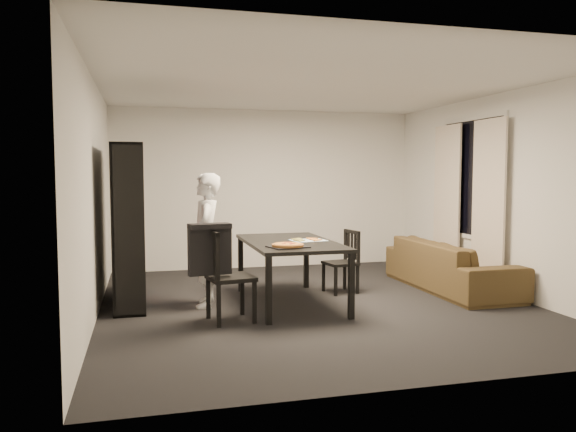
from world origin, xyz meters
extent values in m
cube|color=black|center=(0.00, 0.00, 0.00)|extent=(5.00, 5.50, 0.01)
cube|color=white|center=(0.00, 0.00, 2.60)|extent=(5.00, 5.50, 0.01)
cube|color=white|center=(0.00, 2.75, 1.30)|extent=(5.00, 0.01, 2.60)
cube|color=white|center=(0.00, -2.75, 1.30)|extent=(5.00, 0.01, 2.60)
cube|color=white|center=(-2.50, 0.00, 1.30)|extent=(0.01, 5.50, 2.60)
cube|color=white|center=(2.50, 0.00, 1.30)|extent=(0.01, 5.50, 2.60)
cube|color=black|center=(2.48, 0.60, 1.50)|extent=(0.02, 1.40, 1.60)
cube|color=white|center=(2.48, 0.60, 1.50)|extent=(0.03, 1.52, 1.72)
cube|color=beige|center=(2.40, 0.08, 1.15)|extent=(0.03, 0.70, 2.25)
cube|color=beige|center=(2.40, 1.12, 1.15)|extent=(0.03, 0.70, 2.25)
cube|color=black|center=(-2.16, 0.60, 0.95)|extent=(0.35, 1.50, 1.90)
cube|color=black|center=(-0.30, 0.06, 0.74)|extent=(1.01, 1.82, 0.04)
cube|color=black|center=(-0.75, -0.80, 0.36)|extent=(0.06, 0.06, 0.72)
cube|color=black|center=(0.16, -0.80, 0.36)|extent=(0.06, 0.06, 0.72)
cube|color=black|center=(-0.75, 0.92, 0.36)|extent=(0.06, 0.06, 0.72)
cube|color=black|center=(0.16, 0.92, 0.36)|extent=(0.06, 0.06, 0.72)
cube|color=black|center=(-1.11, -0.55, 0.46)|extent=(0.52, 0.52, 0.04)
cube|color=black|center=(-1.31, -0.58, 0.72)|extent=(0.12, 0.45, 0.48)
cube|color=black|center=(-1.31, -0.58, 0.95)|extent=(0.10, 0.43, 0.05)
cube|color=black|center=(-0.89, -0.71, 0.22)|extent=(0.04, 0.04, 0.44)
cube|color=black|center=(-0.95, -0.33, 0.22)|extent=(0.04, 0.04, 0.44)
cube|color=black|center=(-1.27, -0.77, 0.22)|extent=(0.04, 0.04, 0.44)
cube|color=black|center=(-1.33, -0.39, 0.22)|extent=(0.04, 0.04, 0.44)
cube|color=black|center=(0.50, 0.50, 0.39)|extent=(0.44, 0.44, 0.04)
cube|color=black|center=(0.67, 0.53, 0.61)|extent=(0.10, 0.38, 0.41)
cube|color=black|center=(0.67, 0.53, 0.80)|extent=(0.09, 0.36, 0.05)
cube|color=black|center=(0.31, 0.63, 0.19)|extent=(0.04, 0.04, 0.37)
cube|color=black|center=(0.37, 0.31, 0.19)|extent=(0.04, 0.04, 0.37)
cube|color=black|center=(0.63, 0.69, 0.19)|extent=(0.04, 0.04, 0.37)
cube|color=black|center=(0.69, 0.37, 0.19)|extent=(0.04, 0.04, 0.37)
cube|color=black|center=(-1.33, -0.59, 0.75)|extent=(0.46, 0.16, 0.48)
cube|color=black|center=(-1.33, -0.59, 1.02)|extent=(0.45, 0.26, 0.05)
imported|color=silver|center=(-1.29, 0.21, 0.78)|extent=(0.46, 0.62, 1.57)
cube|color=black|center=(-0.46, -0.48, 0.76)|extent=(0.47, 0.41, 0.01)
cylinder|color=#965D2B|center=(-0.47, -0.48, 0.78)|extent=(0.35, 0.35, 0.02)
cylinder|color=gold|center=(-0.47, -0.48, 0.80)|extent=(0.31, 0.31, 0.01)
cube|color=white|center=(-0.08, 0.03, 0.76)|extent=(0.44, 0.36, 0.01)
imported|color=#43361A|center=(2.01, 0.32, 0.33)|extent=(0.88, 2.25, 0.66)
camera|label=1|loc=(-1.99, -6.38, 1.57)|focal=35.00mm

